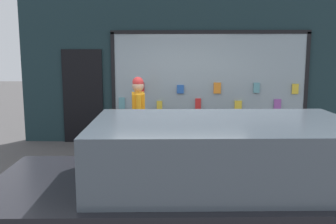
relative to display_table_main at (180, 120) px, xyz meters
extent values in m
plane|color=#474444|center=(0.00, -1.20, -0.72)|extent=(40.00, 40.00, 0.00)
cube|color=#192D33|center=(0.00, 1.20, 1.12)|extent=(7.16, 0.20, 3.69)
cube|color=#8C9EA8|center=(0.62, 1.07, 0.81)|extent=(4.24, 0.03, 1.87)
cube|color=black|center=(0.62, 1.07, 1.75)|extent=(4.32, 0.06, 0.08)
cube|color=black|center=(0.62, 1.07, -0.12)|extent=(4.32, 0.06, 0.08)
cube|color=black|center=(-1.50, 1.07, 0.81)|extent=(0.08, 0.06, 1.87)
cube|color=black|center=(2.74, 1.07, 0.81)|extent=(0.08, 0.06, 1.87)
cube|color=#5999A5|center=(-1.31, 1.03, 0.19)|extent=(0.13, 0.03, 0.26)
cube|color=red|center=(-0.89, 1.03, 0.53)|extent=(0.17, 0.03, 0.24)
cube|color=yellow|center=(-0.47, 1.03, 0.14)|extent=(0.12, 0.03, 0.20)
cube|color=#2659B2|center=(0.00, 1.03, 0.51)|extent=(0.15, 0.03, 0.19)
cube|color=red|center=(0.39, 1.03, 0.19)|extent=(0.12, 0.03, 0.24)
cube|color=orange|center=(0.81, 1.03, 0.54)|extent=(0.16, 0.03, 0.24)
cube|color=yellow|center=(1.28, 1.03, 0.16)|extent=(0.16, 0.03, 0.21)
cube|color=#5999A5|center=(1.66, 1.03, 0.55)|extent=(0.13, 0.03, 0.22)
cube|color=#994CA5|center=(2.13, 1.03, 0.18)|extent=(0.15, 0.03, 0.23)
cube|color=yellow|center=(2.50, 1.03, 0.53)|extent=(0.14, 0.03, 0.22)
cube|color=black|center=(-2.20, 1.07, 0.33)|extent=(0.90, 0.04, 2.10)
cube|color=brown|center=(-1.35, -0.22, -0.35)|extent=(0.09, 0.09, 0.75)
cube|color=brown|center=(1.34, -0.22, -0.35)|extent=(0.09, 0.09, 0.75)
cube|color=brown|center=(-1.35, 0.23, -0.35)|extent=(0.09, 0.09, 0.75)
cube|color=brown|center=(1.34, 0.23, -0.35)|extent=(0.09, 0.09, 0.75)
cube|color=brown|center=(0.00, 0.00, 0.05)|extent=(2.89, 0.61, 0.04)
cube|color=brown|center=(0.00, -0.27, 0.11)|extent=(2.89, 0.06, 0.12)
cube|color=brown|center=(0.00, 0.28, 0.11)|extent=(2.89, 0.06, 0.12)
cube|color=black|center=(-1.33, -0.10, 0.08)|extent=(0.16, 0.20, 0.02)
cube|color=red|center=(-0.96, -0.03, 0.09)|extent=(0.19, 0.22, 0.03)
cube|color=#338C4C|center=(-0.56, -0.10, 0.08)|extent=(0.13, 0.21, 0.03)
cube|color=red|center=(-0.16, -0.07, 0.08)|extent=(0.18, 0.24, 0.02)
cube|color=#994CA5|center=(0.14, 0.01, 0.08)|extent=(0.14, 0.22, 0.02)
cube|color=orange|center=(0.58, -0.03, 0.08)|extent=(0.17, 0.23, 0.02)
cube|color=yellow|center=(0.90, 0.05, 0.08)|extent=(0.19, 0.24, 0.03)
cube|color=#338C4C|center=(1.26, -0.04, 0.08)|extent=(0.17, 0.24, 0.03)
cylinder|color=#2D334C|center=(-0.73, -0.68, -0.33)|extent=(0.14, 0.14, 0.77)
cylinder|color=#2D334C|center=(-0.75, -0.53, -0.33)|extent=(0.14, 0.14, 0.77)
cube|color=orange|center=(-0.74, -0.61, 0.33)|extent=(0.28, 0.46, 0.55)
cylinder|color=orange|center=(-0.70, -0.88, 0.34)|extent=(0.09, 0.09, 0.52)
cylinder|color=orange|center=(-0.78, -0.33, 0.34)|extent=(0.09, 0.09, 0.52)
sphere|color=tan|center=(-0.74, -0.61, 0.72)|extent=(0.21, 0.21, 0.21)
sphere|color=red|center=(-0.74, -0.61, 0.79)|extent=(0.20, 0.20, 0.20)
ellipsoid|color=white|center=(-0.39, -0.77, -0.45)|extent=(0.38, 0.44, 0.22)
ellipsoid|color=black|center=(-0.39, -0.77, -0.44)|extent=(0.31, 0.31, 0.23)
sphere|color=white|center=(-0.50, -0.58, -0.41)|extent=(0.20, 0.20, 0.20)
cylinder|color=white|center=(-0.28, -0.97, -0.42)|extent=(0.07, 0.10, 0.12)
cylinder|color=white|center=(-0.39, -0.65, -0.64)|extent=(0.04, 0.04, 0.16)
cylinder|color=white|center=(-0.49, -0.70, -0.64)|extent=(0.04, 0.04, 0.16)
cylinder|color=white|center=(-0.28, -0.85, -0.64)|extent=(0.04, 0.04, 0.16)
cylinder|color=white|center=(-0.38, -0.90, -0.64)|extent=(0.04, 0.04, 0.16)
cube|color=black|center=(0.44, -3.79, -0.14)|extent=(4.41, 1.91, 0.55)
cube|color=#4C5660|center=(0.44, -3.79, 0.41)|extent=(2.50, 1.60, 0.56)
cylinder|color=black|center=(1.82, -2.88, -0.42)|extent=(0.61, 0.22, 0.60)
cylinder|color=black|center=(-1.03, -3.05, -0.42)|extent=(0.61, 0.22, 0.60)
camera|label=1|loc=(0.07, -7.20, 1.31)|focal=40.00mm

